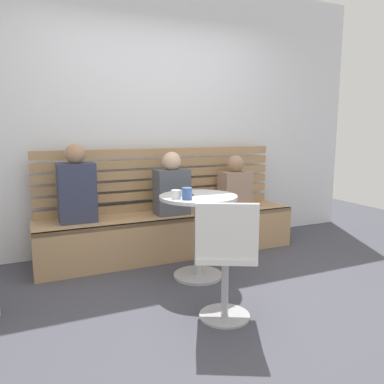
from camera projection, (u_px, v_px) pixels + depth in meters
The scene contains 12 objects.
ground at pixel (227, 300), 2.95m from camera, with size 8.00×8.00×0.00m, color #42424C.
back_wall at pixel (155, 116), 4.19m from camera, with size 5.20×0.10×2.90m, color silver.
booth_bench at pixel (171, 234), 3.99m from camera, with size 2.70×0.52×0.44m.
booth_backrest at pixel (162, 179), 4.12m from camera, with size 2.65×0.04×0.67m.
cafe_table at pixel (198, 220), 3.34m from camera, with size 0.68×0.68×0.74m.
white_chair at pixel (226, 257), 2.55m from camera, with size 0.54×0.54×0.85m.
person_adult at pixel (77, 187), 3.56m from camera, with size 0.34×0.22×0.74m.
person_child_left at pixel (172, 187), 3.90m from camera, with size 0.34×0.22×0.64m.
person_child_middle at pixel (235, 185), 4.26m from camera, with size 0.34×0.22×0.58m.
cup_ceramic_white at pixel (176, 194), 3.16m from camera, with size 0.08×0.08×0.07m, color white.
cup_mug_blue at pixel (187, 193), 3.12m from camera, with size 0.08×0.08×0.10m, color #3D5B9E.
phone_on_table at pixel (188, 196), 3.26m from camera, with size 0.07×0.14×0.01m, color black.
Camera 1 is at (-1.39, -2.42, 1.31)m, focal length 35.64 mm.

